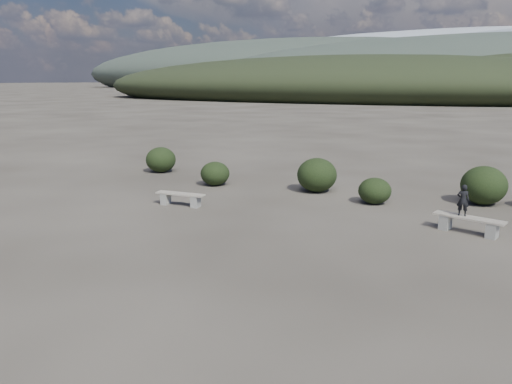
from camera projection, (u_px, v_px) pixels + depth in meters
The scene contains 10 objects.
ground at pixel (189, 281), 10.01m from camera, with size 1200.00×1200.00×0.00m, color #302B25.
bench_left at pixel (180, 198), 15.95m from camera, with size 1.66×0.48×0.41m.
bench_right at pixel (468, 223), 13.04m from camera, with size 1.83×0.81×0.45m.
seated_person at pixel (463, 200), 13.03m from camera, with size 0.31×0.20×0.84m, color black.
shrub_a at pixel (215, 174), 19.00m from camera, with size 1.11×1.11×0.91m, color black.
shrub_b at pixel (317, 175), 17.88m from camera, with size 1.43×1.43×1.22m, color black.
shrub_c at pixel (375, 191), 16.18m from camera, with size 1.06×1.06×0.85m, color black.
shrub_d at pixel (484, 185), 16.04m from camera, with size 1.43×1.43×1.25m, color black.
shrub_f at pixel (161, 160), 21.70m from camera, with size 1.29×1.29×1.10m, color black.
mountain_ridges at pixel (486, 68), 307.42m from camera, with size 500.00×400.00×56.00m.
Camera 1 is at (5.35, -7.81, 3.94)m, focal length 35.00 mm.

